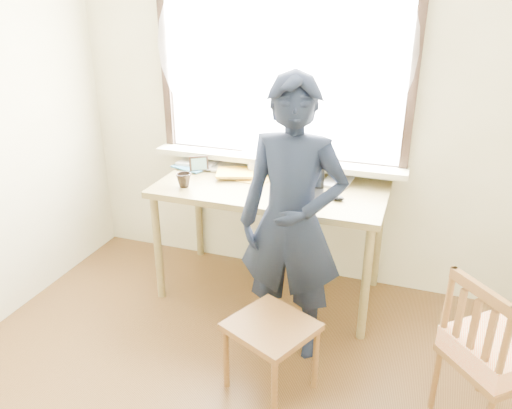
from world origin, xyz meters
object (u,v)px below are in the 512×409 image
(mug_white, at_px, (256,167))
(mug_dark, at_px, (184,180))
(desk, at_px, (271,198))
(laptop, at_px, (300,185))
(person, at_px, (292,223))
(work_chair, at_px, (271,334))
(side_chair, at_px, (492,352))

(mug_white, distance_m, mug_dark, 0.55)
(desk, relative_size, mug_white, 12.77)
(desk, bearing_deg, mug_dark, -159.68)
(mug_white, bearing_deg, laptop, -31.66)
(mug_dark, distance_m, person, 0.91)
(mug_white, height_order, work_chair, mug_white)
(work_chair, bearing_deg, laptop, 95.72)
(work_chair, xyz_separation_m, side_chair, (1.09, 0.10, 0.09))
(mug_dark, bearing_deg, mug_white, 47.74)
(desk, bearing_deg, laptop, -9.50)
(laptop, bearing_deg, person, -80.77)
(desk, relative_size, side_chair, 1.80)
(desk, relative_size, laptop, 4.39)
(mug_white, distance_m, person, 0.88)
(mug_dark, height_order, person, person)
(person, bearing_deg, mug_white, 121.33)
(desk, distance_m, mug_white, 0.30)
(work_chair, bearing_deg, mug_dark, 139.62)
(laptop, height_order, mug_dark, laptop)
(laptop, bearing_deg, side_chair, -33.98)
(work_chair, bearing_deg, person, 91.25)
(desk, height_order, mug_dark, mug_dark)
(mug_dark, xyz_separation_m, work_chair, (0.86, -0.73, -0.52))
(side_chair, bearing_deg, laptop, 146.02)
(desk, bearing_deg, person, -61.17)
(laptop, xyz_separation_m, person, (0.08, -0.50, -0.04))
(mug_dark, relative_size, side_chair, 0.12)
(laptop, distance_m, side_chair, 1.48)
(laptop, height_order, person, person)
(mug_dark, distance_m, work_chair, 1.24)
(mug_dark, height_order, work_chair, mug_dark)
(mug_white, distance_m, work_chair, 1.34)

